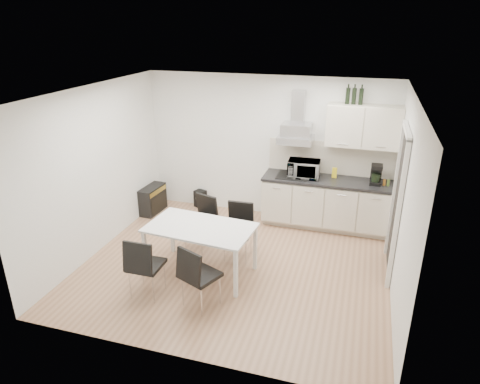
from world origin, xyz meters
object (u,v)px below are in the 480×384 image
Objects in this scene: dining_table at (200,231)px; guitar_amp at (153,199)px; chair_near_left at (146,266)px; chair_far_right at (238,232)px; floor_speaker at (200,199)px; chair_near_right at (201,276)px; kitchenette at (330,183)px; chair_far_left at (200,224)px.

dining_table is 2.44m from guitar_amp.
guitar_amp is at bearing 115.68° from chair_near_left.
chair_far_right is 2.60× the size of floor_speaker.
chair_far_right is at bearing 108.89° from chair_near_right.
chair_far_right reaches higher than dining_table.
chair_near_left is at bearing 52.33° from chair_far_right.
chair_far_right reaches higher than floor_speaker.
chair_near_right is at bearing -63.46° from dining_table.
chair_near_left reaches higher than guitar_amp.
chair_far_right is at bearing -25.21° from guitar_amp.
chair_near_left is at bearing -119.97° from dining_table.
guitar_amp is (-1.68, 1.72, -0.42)m from dining_table.
floor_speaker is (-1.29, 1.67, -0.27)m from chair_far_right.
dining_table is 2.45m from floor_speaker.
chair_near_left is at bearing -62.26° from floor_speaker.
guitar_amp is 0.93m from floor_speaker.
guitar_amp is (-1.18, 2.43, -0.18)m from chair_near_left.
dining_table is at bearing -48.04° from floor_speaker.
chair_far_left is (-1.89, -1.39, -0.39)m from kitchenette.
chair_near_right is at bearing -47.05° from guitar_amp.
chair_far_right is 1.55m from chair_near_left.
chair_near_right is at bearing 82.77° from chair_far_right.
guitar_amp is (-1.97, 2.45, -0.18)m from chair_near_right.
chair_near_left is 2.71m from guitar_amp.
dining_table is (-1.61, -2.06, -0.15)m from kitchenette.
chair_near_right reaches higher than dining_table.
kitchenette is 2.86× the size of chair_far_right.
chair_near_right reaches higher than guitar_amp.
kitchenette reaches higher than chair_near_right.
chair_near_right is (0.78, -0.02, 0.00)m from chair_near_left.
chair_near_left is at bearing -157.81° from chair_near_right.
dining_table is at bearing 135.06° from chair_near_right.
chair_far_right is (0.67, -0.11, 0.00)m from chair_far_left.
floor_speaker is at bearing 36.65° from guitar_amp.
dining_table is 0.76m from chair_far_left.
kitchenette is 2.86× the size of chair_near_left.
chair_near_left is (-2.11, -2.77, -0.39)m from kitchenette.
floor_speaker is (-0.40, 2.93, -0.27)m from chair_near_left.
chair_near_right is at bearing -1.65° from chair_near_left.
chair_far_right and chair_near_right have the same top height.
chair_far_right is at bearing 59.81° from dining_table.
chair_far_left is 1.00× the size of chair_near_right.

